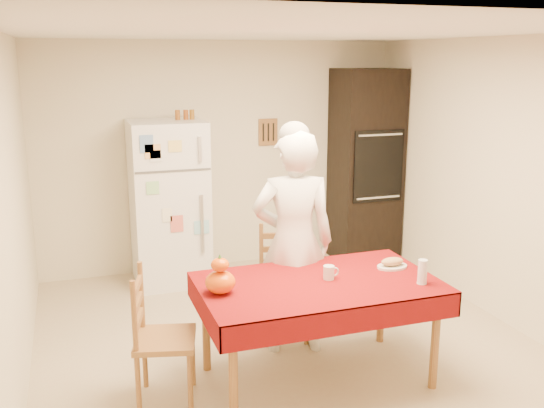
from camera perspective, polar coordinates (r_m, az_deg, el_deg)
name	(u,v)px	position (r m, az deg, el deg)	size (l,w,h in m)	color
floor	(291,349)	(5.08, 1.77, -13.49)	(4.50, 4.50, 0.00)	tan
room_shell	(292,152)	(4.58, 1.91, 4.89)	(4.02, 4.52, 2.51)	beige
refrigerator	(169,203)	(6.36, -9.66, 0.09)	(0.75, 0.74, 1.70)	white
oven_cabinet	(365,166)	(7.06, 8.79, 3.54)	(0.70, 0.62, 2.20)	black
dining_table	(318,291)	(4.39, 4.36, -8.13)	(1.70, 1.00, 0.76)	brown
chair_far	(283,277)	(5.17, 1.04, -6.86)	(0.51, 0.50, 0.95)	brown
chair_left	(155,332)	(4.26, -10.92, -11.77)	(0.49, 0.50, 0.95)	brown
seated_woman	(293,243)	(4.77, 2.03, -3.70)	(0.65, 0.43, 1.80)	silver
coffee_mug	(329,273)	(4.40, 5.37, -6.44)	(0.08, 0.08, 0.10)	silver
pumpkin_lower	(220,282)	(4.14, -4.89, -7.34)	(0.21, 0.21, 0.16)	#C64804
pumpkin_upper	(220,265)	(4.10, -4.92, -5.72)	(0.12, 0.12, 0.09)	#C93704
wine_glass	(422,272)	(4.41, 13.98, -6.21)	(0.07, 0.07, 0.18)	silver
bread_plate	(392,267)	(4.71, 11.24, -5.80)	(0.24, 0.24, 0.02)	silver
bread_loaf	(392,262)	(4.70, 11.26, -5.33)	(0.18, 0.10, 0.06)	#AA8054
spice_jar_left	(178,115)	(6.28, -8.88, 8.29)	(0.05, 0.05, 0.10)	brown
spice_jar_mid	(186,115)	(6.30, -8.11, 8.33)	(0.05, 0.05, 0.10)	brown
spice_jar_right	(192,114)	(6.31, -7.54, 8.35)	(0.05, 0.05, 0.10)	#8D5919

